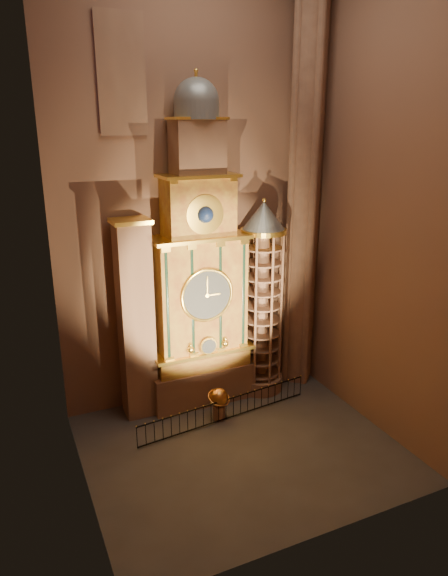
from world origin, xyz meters
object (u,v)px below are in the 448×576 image
astronomical_clock (200,283)px  celestial_globe (219,401)px  portrait_tower (136,320)px  stair_turret (262,301)px  iron_railing (226,409)px

astronomical_clock → celestial_globe: (0.08, -2.26, -5.67)m
portrait_tower → stair_turret: size_ratio=0.94×
stair_turret → celestial_globe: stair_turret is taller
stair_turret → celestial_globe: 5.82m
astronomical_clock → celestial_globe: bearing=-88.1°
portrait_tower → astronomical_clock: bearing=-0.3°
celestial_globe → iron_railing: 0.55m
celestial_globe → iron_railing: (0.26, -0.29, -0.39)m
astronomical_clock → celestial_globe: size_ratio=9.97×
portrait_tower → iron_railing: portrait_tower is taller
astronomical_clock → iron_railing: 6.58m
portrait_tower → iron_railing: size_ratio=1.07×
stair_turret → astronomical_clock: bearing=175.7°
astronomical_clock → portrait_tower: bearing=179.7°
iron_railing → astronomical_clock: bearing=97.6°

